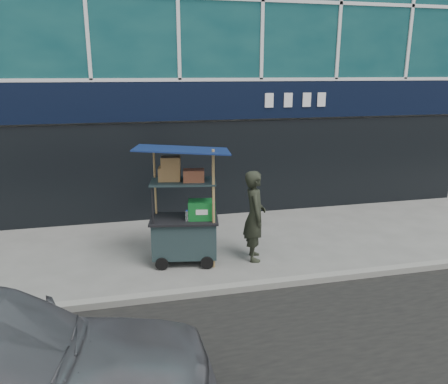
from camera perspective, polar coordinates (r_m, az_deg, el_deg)
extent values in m
plane|color=#62625E|center=(7.67, -1.15, -12.39)|extent=(80.00, 80.00, 0.00)
cube|color=gray|center=(7.47, -0.82, -12.68)|extent=(80.00, 0.18, 0.12)
cube|color=black|center=(10.61, -5.71, 11.68)|extent=(15.68, 0.06, 0.90)
cube|color=black|center=(10.90, -5.50, 2.73)|extent=(15.68, 0.04, 2.40)
cube|color=black|center=(8.49, -5.17, -5.90)|extent=(1.31, 0.90, 0.70)
cylinder|color=black|center=(8.32, -8.13, -9.31)|extent=(0.25, 0.09, 0.24)
cylinder|color=black|center=(8.29, -2.23, -9.25)|extent=(0.25, 0.09, 0.24)
cube|color=black|center=(8.36, -5.23, -3.52)|extent=(1.40, 0.99, 0.04)
cylinder|color=black|center=(8.00, -9.32, -1.85)|extent=(0.03, 0.03, 0.75)
cylinder|color=black|center=(7.96, -1.38, -1.74)|extent=(0.03, 0.03, 0.75)
cylinder|color=black|center=(8.58, -8.92, -0.65)|extent=(0.03, 0.03, 0.75)
cylinder|color=black|center=(8.54, -1.52, -0.54)|extent=(0.03, 0.03, 0.75)
cube|color=black|center=(8.15, -5.36, 1.36)|extent=(1.31, 0.90, 0.03)
cylinder|color=olive|center=(7.99, -1.38, -2.42)|extent=(0.06, 0.06, 2.26)
cylinder|color=olive|center=(8.62, -8.88, -1.62)|extent=(0.05, 0.05, 2.16)
cube|color=#0D1A48|center=(8.03, -5.46, 5.54)|extent=(1.89, 1.48, 0.20)
cube|color=#10682A|center=(8.24, -2.93, -2.31)|extent=(0.56, 0.43, 0.35)
cylinder|color=silver|center=(8.13, -4.87, -3.17)|extent=(0.08, 0.08, 0.20)
cylinder|color=#1839B9|center=(8.09, -4.89, -2.43)|extent=(0.04, 0.04, 0.02)
cube|color=brown|center=(8.18, -7.13, 2.37)|extent=(0.45, 0.37, 0.25)
cube|color=olive|center=(8.07, -3.96, 2.16)|extent=(0.42, 0.34, 0.22)
cube|color=brown|center=(8.11, -6.98, 3.90)|extent=(0.39, 0.32, 0.20)
imported|color=#24291E|center=(8.47, 4.02, -3.11)|extent=(0.53, 0.71, 1.78)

